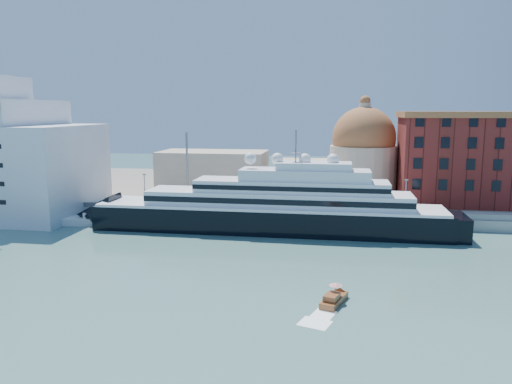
# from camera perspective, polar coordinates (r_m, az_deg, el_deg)

# --- Properties ---
(ground) EXTENTS (400.00, 400.00, 0.00)m
(ground) POSITION_cam_1_polar(r_m,az_deg,el_deg) (85.48, -1.29, -8.08)
(ground) COLOR #3C685F
(ground) RESTS_ON ground
(quay) EXTENTS (180.00, 10.00, 2.50)m
(quay) POSITION_cam_1_polar(r_m,az_deg,el_deg) (117.69, 1.75, -2.59)
(quay) COLOR gray
(quay) RESTS_ON ground
(land) EXTENTS (260.00, 72.00, 2.00)m
(land) POSITION_cam_1_polar(r_m,az_deg,el_deg) (157.81, 3.72, 0.37)
(land) COLOR slate
(land) RESTS_ON ground
(quay_fence) EXTENTS (180.00, 0.10, 1.20)m
(quay_fence) POSITION_cam_1_polar(r_m,az_deg,el_deg) (112.95, 1.45, -2.14)
(quay_fence) COLOR slate
(quay_fence) RESTS_ON quay
(superyacht) EXTENTS (84.30, 11.69, 25.19)m
(superyacht) POSITION_cam_1_polar(r_m,az_deg,el_deg) (106.62, 0.16, -2.14)
(superyacht) COLOR black
(superyacht) RESTS_ON ground
(service_barge) EXTENTS (14.00, 7.15, 3.01)m
(service_barge) POSITION_cam_1_polar(r_m,az_deg,el_deg) (119.62, -18.84, -3.09)
(service_barge) COLOR white
(service_barge) RESTS_ON ground
(water_taxi) EXTENTS (3.88, 6.48, 2.92)m
(water_taxi) POSITION_cam_1_polar(r_m,az_deg,el_deg) (68.89, 8.88, -11.97)
(water_taxi) COLOR brown
(water_taxi) RESTS_ON ground
(warehouse) EXTENTS (43.00, 19.00, 23.25)m
(warehouse) POSITION_cam_1_polar(r_m,az_deg,el_deg) (137.72, 24.88, 3.57)
(warehouse) COLOR maroon
(warehouse) RESTS_ON land
(church) EXTENTS (66.00, 18.00, 25.50)m
(church) POSITION_cam_1_polar(r_m,az_deg,el_deg) (138.92, 5.68, 3.24)
(church) COLOR beige
(church) RESTS_ON land
(lamp_posts) EXTENTS (120.80, 2.40, 18.00)m
(lamp_posts) POSITION_cam_1_polar(r_m,az_deg,el_deg) (116.86, -4.51, 1.58)
(lamp_posts) COLOR slate
(lamp_posts) RESTS_ON quay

